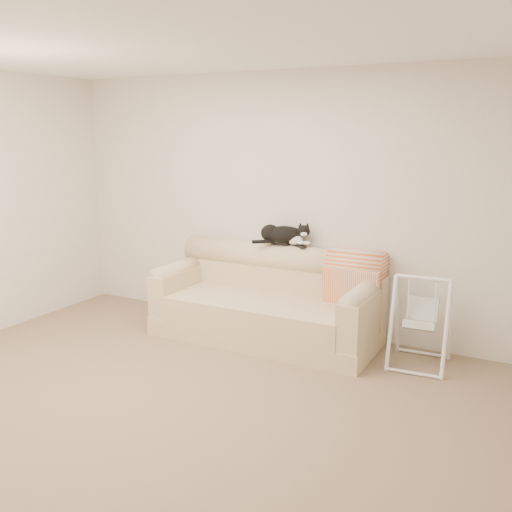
% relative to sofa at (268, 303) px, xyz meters
% --- Properties ---
extents(ground_plane, '(5.00, 5.00, 0.00)m').
position_rel_sofa_xyz_m(ground_plane, '(-0.03, -1.62, -0.35)').
color(ground_plane, '#7B624D').
rests_on(ground_plane, ground).
extents(room_shell, '(5.04, 4.04, 2.60)m').
position_rel_sofa_xyz_m(room_shell, '(-0.03, -1.62, 1.18)').
color(room_shell, beige).
rests_on(room_shell, ground).
extents(sofa, '(2.20, 0.93, 0.90)m').
position_rel_sofa_xyz_m(sofa, '(0.00, 0.00, 0.00)').
color(sofa, '#C6B491').
rests_on(sofa, ground).
extents(remote_a, '(0.18, 0.06, 0.03)m').
position_rel_sofa_xyz_m(remote_a, '(0.02, 0.23, 0.56)').
color(remote_a, black).
rests_on(remote_a, sofa).
extents(remote_b, '(0.17, 0.13, 0.02)m').
position_rel_sofa_xyz_m(remote_b, '(0.23, 0.23, 0.56)').
color(remote_b, black).
rests_on(remote_b, sofa).
extents(tuxedo_cat, '(0.56, 0.37, 0.23)m').
position_rel_sofa_xyz_m(tuxedo_cat, '(0.05, 0.23, 0.66)').
color(tuxedo_cat, black).
rests_on(tuxedo_cat, sofa).
extents(throw_blanket, '(0.54, 0.38, 0.58)m').
position_rel_sofa_xyz_m(throw_blanket, '(0.81, 0.23, 0.37)').
color(throw_blanket, '#DC5923').
rests_on(throw_blanket, sofa).
extents(baby_swing, '(0.52, 0.55, 0.81)m').
position_rel_sofa_xyz_m(baby_swing, '(1.49, -0.01, 0.05)').
color(baby_swing, white).
rests_on(baby_swing, ground).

